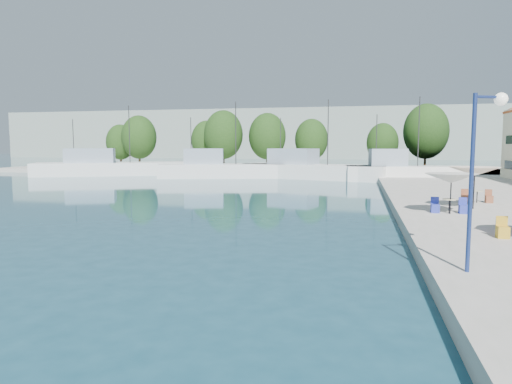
% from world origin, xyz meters
% --- Properties ---
extents(quay_far, '(90.00, 16.00, 0.60)m').
position_xyz_m(quay_far, '(-8.00, 67.00, 0.30)').
color(quay_far, '#9E9B8F').
rests_on(quay_far, ground).
extents(hill_west, '(180.00, 40.00, 16.00)m').
position_xyz_m(hill_west, '(-30.00, 160.00, 8.00)').
color(hill_west, gray).
rests_on(hill_west, ground).
extents(hill_east, '(140.00, 40.00, 12.00)m').
position_xyz_m(hill_east, '(40.00, 180.00, 6.00)').
color(hill_east, gray).
rests_on(hill_east, ground).
extents(trawler_01, '(21.71, 14.32, 10.20)m').
position_xyz_m(trawler_01, '(-30.47, 56.27, 1.07)').
color(trawler_01, white).
rests_on(trawler_01, ground).
extents(trawler_02, '(17.04, 8.59, 10.20)m').
position_xyz_m(trawler_02, '(-13.80, 54.73, 1.07)').
color(trawler_02, white).
rests_on(trawler_02, ground).
extents(trawler_03, '(19.51, 10.56, 10.20)m').
position_xyz_m(trawler_03, '(-2.25, 55.95, 1.07)').
color(trawler_03, white).
rests_on(trawler_03, ground).
extents(trawler_04, '(13.99, 5.24, 10.20)m').
position_xyz_m(trawler_04, '(8.80, 53.84, 1.07)').
color(trawler_04, silver).
rests_on(trawler_04, ground).
extents(tree_01, '(4.90, 4.90, 7.25)m').
position_xyz_m(tree_01, '(-36.78, 70.45, 4.78)').
color(tree_01, '#3F2B19').
rests_on(tree_01, quay_far).
extents(tree_02, '(5.83, 5.83, 8.62)m').
position_xyz_m(tree_02, '(-32.35, 68.74, 5.58)').
color(tree_02, '#3F2B19').
rests_on(tree_02, quay_far).
extents(tree_03, '(5.23, 5.23, 7.75)m').
position_xyz_m(tree_03, '(-21.15, 70.97, 5.07)').
color(tree_03, '#3F2B19').
rests_on(tree_03, quay_far).
extents(tree_04, '(6.20, 6.20, 9.18)m').
position_xyz_m(tree_04, '(-17.37, 68.10, 5.90)').
color(tree_04, '#3F2B19').
rests_on(tree_04, quay_far).
extents(tree_05, '(5.92, 5.92, 8.76)m').
position_xyz_m(tree_05, '(-10.54, 69.62, 5.65)').
color(tree_05, '#3F2B19').
rests_on(tree_05, quay_far).
extents(tree_06, '(5.32, 5.32, 7.87)m').
position_xyz_m(tree_06, '(-3.75, 71.81, 5.14)').
color(tree_06, '#3F2B19').
rests_on(tree_06, quay_far).
extents(tree_07, '(4.71, 4.71, 6.97)m').
position_xyz_m(tree_07, '(7.19, 69.63, 4.62)').
color(tree_07, '#3F2B19').
rests_on(tree_07, quay_far).
extents(tree_08, '(6.71, 6.71, 9.93)m').
position_xyz_m(tree_08, '(13.61, 71.71, 6.33)').
color(tree_08, '#3F2B19').
rests_on(tree_08, quay_far).
extents(umbrella_white, '(2.78, 2.78, 2.14)m').
position_xyz_m(umbrella_white, '(8.62, 23.37, 2.48)').
color(umbrella_white, black).
rests_on(umbrella_white, quay_right).
extents(umbrella_cream, '(2.87, 2.87, 2.38)m').
position_xyz_m(umbrella_cream, '(10.27, 25.73, 2.73)').
color(umbrella_cream, black).
rests_on(umbrella_cream, quay_right).
extents(cafe_table_02, '(1.82, 0.70, 0.76)m').
position_xyz_m(cafe_table_02, '(8.63, 23.66, 0.89)').
color(cafe_table_02, black).
rests_on(cafe_table_02, quay_right).
extents(cafe_table_03, '(1.82, 0.70, 0.76)m').
position_xyz_m(cafe_table_03, '(11.19, 28.88, 0.89)').
color(cafe_table_03, black).
rests_on(cafe_table_03, quay_right).
extents(street_lamp, '(0.97, 0.56, 5.03)m').
position_xyz_m(street_lamp, '(7.29, 11.82, 4.09)').
color(street_lamp, navy).
rests_on(street_lamp, quay_right).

